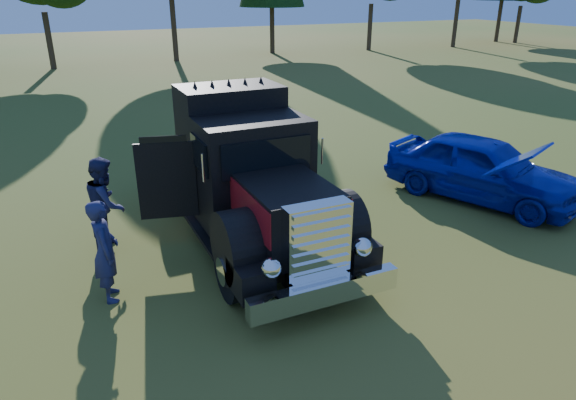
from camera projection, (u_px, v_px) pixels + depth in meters
The scene contains 5 objects.
ground at pixel (344, 270), 9.49m from camera, with size 120.00×120.00×0.00m, color #2E581A.
diamond_t_truck at pixel (246, 179), 10.29m from camera, with size 3.36×7.16×3.00m.
hotrod_coupe at pixel (482, 168), 12.41m from camera, with size 3.54×4.97×1.89m.
spectator_near at pixel (105, 251), 8.32m from camera, with size 0.64×0.42×1.77m, color #212A4E.
spectator_far at pixel (106, 204), 9.97m from camera, with size 0.92×0.71×1.88m, color #1E3148.
Camera 1 is at (-4.40, -7.07, 4.84)m, focal length 32.00 mm.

